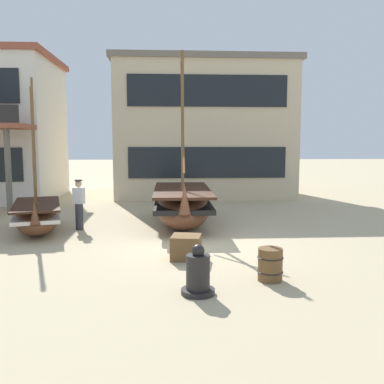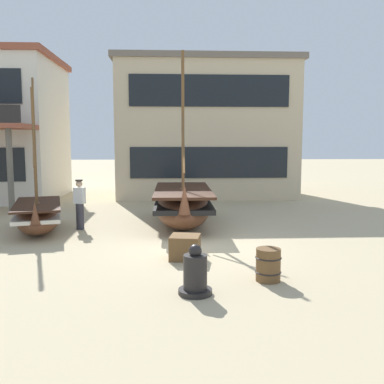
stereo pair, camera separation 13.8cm
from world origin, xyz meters
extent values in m
plane|color=tan|center=(0.00, 0.00, 0.00)|extent=(120.00, 120.00, 0.00)
ellipsoid|color=brown|center=(-0.23, 2.90, 0.65)|extent=(1.92, 4.98, 1.30)
cube|color=black|center=(-0.23, 2.90, 0.81)|extent=(1.94, 4.79, 0.16)
cube|color=#351E13|center=(-0.23, 2.90, 1.25)|extent=(1.98, 4.89, 0.09)
cone|color=brown|center=(-0.25, 0.52, 1.24)|extent=(0.38, 0.38, 0.91)
cylinder|color=brown|center=(-0.23, 2.28, 3.40)|extent=(0.10, 0.10, 4.98)
cylinder|color=brown|center=(-0.23, 2.28, 3.87)|extent=(0.10, 2.56, 3.84)
cube|color=brown|center=(-0.22, 3.28, 1.11)|extent=(1.78, 0.18, 0.06)
ellipsoid|color=brown|center=(-5.00, 2.02, 0.48)|extent=(2.23, 3.84, 0.95)
cube|color=silver|center=(-5.00, 2.02, 0.60)|extent=(2.21, 3.70, 0.11)
cube|color=#351E13|center=(-5.00, 2.02, 0.92)|extent=(2.25, 3.78, 0.07)
cone|color=brown|center=(-4.57, 0.35, 0.91)|extent=(0.33, 0.33, 0.67)
cylinder|color=brown|center=(-4.89, 1.59, 2.63)|extent=(0.10, 0.10, 3.93)
cylinder|color=brown|center=(-4.89, 1.59, 3.56)|extent=(0.37, 1.20, 2.81)
cube|color=brown|center=(-5.06, 2.29, 0.81)|extent=(1.30, 0.48, 0.06)
cylinder|color=#33333D|center=(-3.70, 2.35, 0.44)|extent=(0.26, 0.26, 0.88)
cube|color=silver|center=(-3.70, 2.35, 1.15)|extent=(0.41, 0.33, 0.54)
sphere|color=beige|center=(-3.70, 2.35, 1.54)|extent=(0.22, 0.22, 0.22)
cylinder|color=#2D2823|center=(-3.70, 2.35, 1.66)|extent=(0.24, 0.24, 0.05)
cylinder|color=black|center=(-0.21, -4.08, 0.05)|extent=(0.66, 0.66, 0.10)
cylinder|color=black|center=(-0.21, -4.08, 0.44)|extent=(0.46, 0.46, 0.68)
sphere|color=black|center=(-0.21, -4.08, 0.86)|extent=(0.25, 0.25, 0.25)
cylinder|color=brown|center=(1.38, -3.36, 0.35)|extent=(0.52, 0.52, 0.70)
torus|color=black|center=(1.38, -3.36, 0.50)|extent=(0.56, 0.56, 0.03)
torus|color=black|center=(1.38, -3.36, 0.20)|extent=(0.56, 0.56, 0.03)
cube|color=brown|center=(-0.31, -1.55, 0.30)|extent=(0.84, 0.84, 0.60)
cube|color=beige|center=(1.29, 11.89, 3.48)|extent=(9.28, 5.54, 6.96)
cube|color=#70665B|center=(1.29, 11.89, 7.11)|extent=(9.65, 5.76, 0.30)
cube|color=black|center=(1.29, 9.09, 1.91)|extent=(7.80, 0.06, 1.53)
cube|color=black|center=(1.29, 9.09, 5.40)|extent=(7.80, 0.06, 1.53)
cylinder|color=#666056|center=(-7.12, 5.65, 1.74)|extent=(0.24, 0.24, 3.47)
camera|label=1|loc=(-0.84, -12.14, 2.93)|focal=40.39mm
camera|label=2|loc=(-0.70, -12.14, 2.93)|focal=40.39mm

